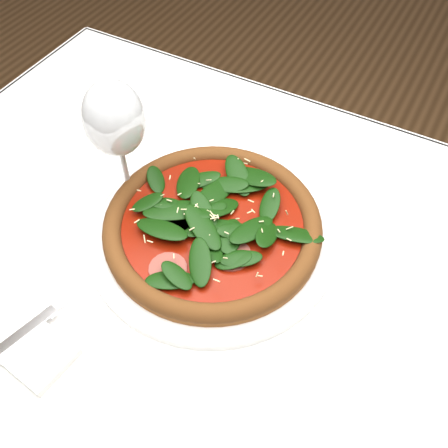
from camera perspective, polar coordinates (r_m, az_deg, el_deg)
The scene contains 7 objects.
ground at distance 1.44m, azimuth 0.61°, elevation -20.88°, with size 6.00×6.00×0.00m, color brown.
dining_table at distance 0.84m, azimuth 0.98°, elevation -7.32°, with size 1.21×0.81×0.75m.
plate at distance 0.77m, azimuth -1.29°, elevation -0.89°, with size 0.39×0.39×0.02m.
pizza at distance 0.75m, azimuth -1.32°, elevation 0.14°, with size 0.39×0.39×0.04m.
wine_glass at distance 0.74m, azimuth -12.37°, elevation 11.35°, with size 0.09×0.09×0.22m.
napkin at distance 0.73m, azimuth -22.35°, elevation -12.10°, with size 0.16×0.07×0.01m, color white.
fork at distance 0.73m, azimuth -20.79°, elevation -10.55°, with size 0.06×0.15×0.00m.
Camera 1 is at (0.20, -0.39, 1.37)m, focal length 40.00 mm.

